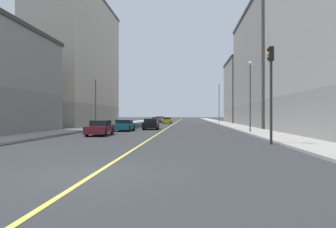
{
  "coord_description": "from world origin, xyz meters",
  "views": [
    {
      "loc": [
        2.91,
        -8.95,
        1.86
      ],
      "look_at": [
        -0.56,
        40.83,
        1.96
      ],
      "focal_mm": 31.37,
      "sensor_mm": 36.0,
      "label": 1
    }
  ],
  "objects_px": {
    "car_red": "(156,120)",
    "building_right_midblock": "(79,62)",
    "street_lamp_left_far": "(219,99)",
    "car_black": "(151,124)",
    "car_yellow": "(167,120)",
    "street_lamp_left_near": "(250,89)",
    "street_lamp_right_near": "(96,97)",
    "building_left_far": "(246,92)",
    "car_silver": "(160,119)",
    "building_left_mid": "(270,69)",
    "car_maroon": "(100,128)",
    "car_teal": "(124,125)",
    "traffic_light_left_near": "(271,81)",
    "car_white": "(158,120)"
  },
  "relations": [
    {
      "from": "street_lamp_right_near",
      "to": "car_black",
      "type": "height_order",
      "value": "street_lamp_right_near"
    },
    {
      "from": "building_left_mid",
      "to": "car_white",
      "type": "relative_size",
      "value": 4.89
    },
    {
      "from": "street_lamp_left_far",
      "to": "car_silver",
      "type": "relative_size",
      "value": 2.02
    },
    {
      "from": "car_black",
      "to": "car_silver",
      "type": "height_order",
      "value": "car_silver"
    },
    {
      "from": "street_lamp_right_near",
      "to": "building_left_mid",
      "type": "bearing_deg",
      "value": 22.66
    },
    {
      "from": "building_left_mid",
      "to": "traffic_light_left_near",
      "type": "height_order",
      "value": "building_left_mid"
    },
    {
      "from": "building_left_mid",
      "to": "building_left_far",
      "type": "bearing_deg",
      "value": 90.0
    },
    {
      "from": "building_left_far",
      "to": "car_maroon",
      "type": "distance_m",
      "value": 47.22
    },
    {
      "from": "car_yellow",
      "to": "car_red",
      "type": "relative_size",
      "value": 0.95
    },
    {
      "from": "car_silver",
      "to": "building_left_mid",
      "type": "bearing_deg",
      "value": -56.0
    },
    {
      "from": "building_left_mid",
      "to": "building_left_far",
      "type": "relative_size",
      "value": 1.54
    },
    {
      "from": "building_right_midblock",
      "to": "traffic_light_left_near",
      "type": "xyz_separation_m",
      "value": [
        23.96,
        -30.38,
        -7.02
      ]
    },
    {
      "from": "building_left_far",
      "to": "street_lamp_left_near",
      "type": "height_order",
      "value": "building_left_far"
    },
    {
      "from": "car_maroon",
      "to": "car_silver",
      "type": "xyz_separation_m",
      "value": [
        0.39,
        52.19,
        0.03
      ]
    },
    {
      "from": "car_white",
      "to": "car_red",
      "type": "distance_m",
      "value": 5.98
    },
    {
      "from": "car_maroon",
      "to": "street_lamp_right_near",
      "type": "bearing_deg",
      "value": 109.79
    },
    {
      "from": "car_teal",
      "to": "car_silver",
      "type": "distance_m",
      "value": 45.15
    },
    {
      "from": "building_left_mid",
      "to": "street_lamp_left_near",
      "type": "relative_size",
      "value": 3.2
    },
    {
      "from": "car_yellow",
      "to": "car_teal",
      "type": "height_order",
      "value": "car_teal"
    },
    {
      "from": "car_maroon",
      "to": "car_teal",
      "type": "relative_size",
      "value": 1.09
    },
    {
      "from": "traffic_light_left_near",
      "to": "building_right_midblock",
      "type": "bearing_deg",
      "value": 128.26
    },
    {
      "from": "car_maroon",
      "to": "car_black",
      "type": "height_order",
      "value": "car_black"
    },
    {
      "from": "car_red",
      "to": "building_right_midblock",
      "type": "bearing_deg",
      "value": -124.76
    },
    {
      "from": "building_left_far",
      "to": "car_maroon",
      "type": "height_order",
      "value": "building_left_far"
    },
    {
      "from": "building_right_midblock",
      "to": "car_white",
      "type": "xyz_separation_m",
      "value": [
        11.39,
        22.59,
        -10.33
      ]
    },
    {
      "from": "car_white",
      "to": "car_teal",
      "type": "bearing_deg",
      "value": -89.78
    },
    {
      "from": "building_left_mid",
      "to": "car_yellow",
      "type": "distance_m",
      "value": 24.39
    },
    {
      "from": "car_white",
      "to": "street_lamp_left_near",
      "type": "bearing_deg",
      "value": -72.03
    },
    {
      "from": "street_lamp_right_near",
      "to": "car_yellow",
      "type": "height_order",
      "value": "street_lamp_right_near"
    },
    {
      "from": "car_maroon",
      "to": "car_teal",
      "type": "height_order",
      "value": "car_maroon"
    },
    {
      "from": "building_right_midblock",
      "to": "car_yellow",
      "type": "distance_m",
      "value": 22.01
    },
    {
      "from": "building_right_midblock",
      "to": "street_lamp_left_near",
      "type": "bearing_deg",
      "value": -37.7
    },
    {
      "from": "building_left_mid",
      "to": "car_silver",
      "type": "height_order",
      "value": "building_left_mid"
    },
    {
      "from": "street_lamp_left_far",
      "to": "car_white",
      "type": "height_order",
      "value": "street_lamp_left_far"
    },
    {
      "from": "street_lamp_left_far",
      "to": "car_silver",
      "type": "bearing_deg",
      "value": 126.75
    },
    {
      "from": "building_left_far",
      "to": "traffic_light_left_near",
      "type": "height_order",
      "value": "building_left_far"
    },
    {
      "from": "building_right_midblock",
      "to": "car_red",
      "type": "bearing_deg",
      "value": 55.24
    },
    {
      "from": "traffic_light_left_near",
      "to": "car_yellow",
      "type": "xyz_separation_m",
      "value": [
        -9.67,
        43.54,
        -3.33
      ]
    },
    {
      "from": "building_left_mid",
      "to": "building_right_midblock",
      "type": "bearing_deg",
      "value": 177.16
    },
    {
      "from": "building_right_midblock",
      "to": "car_white",
      "type": "bearing_deg",
      "value": 63.24
    },
    {
      "from": "street_lamp_right_near",
      "to": "building_left_far",
      "type": "bearing_deg",
      "value": 50.66
    },
    {
      "from": "building_right_midblock",
      "to": "street_lamp_left_far",
      "type": "xyz_separation_m",
      "value": [
        24.98,
        10.49,
        -6.0
      ]
    },
    {
      "from": "car_red",
      "to": "building_left_mid",
      "type": "bearing_deg",
      "value": -41.89
    },
    {
      "from": "street_lamp_right_near",
      "to": "car_yellow",
      "type": "relative_size",
      "value": 1.63
    },
    {
      "from": "car_teal",
      "to": "building_left_mid",
      "type": "bearing_deg",
      "value": 36.11
    },
    {
      "from": "street_lamp_right_near",
      "to": "car_teal",
      "type": "relative_size",
      "value": 1.64
    },
    {
      "from": "car_white",
      "to": "car_black",
      "type": "relative_size",
      "value": 1.15
    },
    {
      "from": "car_red",
      "to": "car_maroon",
      "type": "bearing_deg",
      "value": -90.87
    },
    {
      "from": "building_left_mid",
      "to": "car_teal",
      "type": "distance_m",
      "value": 26.45
    },
    {
      "from": "street_lamp_left_far",
      "to": "car_black",
      "type": "bearing_deg",
      "value": -115.25
    }
  ]
}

